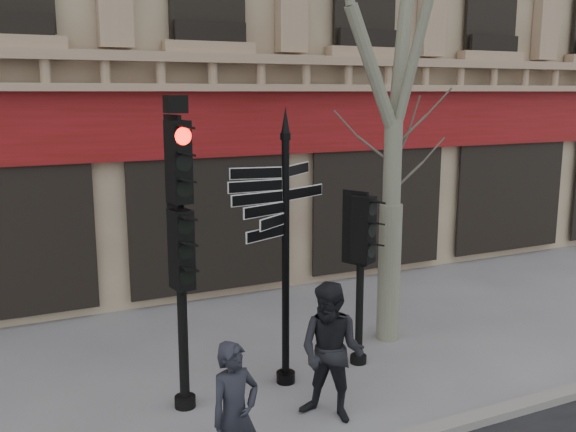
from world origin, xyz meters
name	(u,v)px	position (x,y,z in m)	size (l,w,h in m)	color
ground	(329,399)	(0.00, 0.00, 0.00)	(80.00, 80.00, 0.00)	slate
fingerpost	(286,202)	(-0.32, 0.76, 2.70)	(2.02, 2.02, 4.03)	black
traffic_signal_main	(179,217)	(-1.88, 0.67, 2.64)	(0.50, 0.39, 4.18)	black
traffic_signal_secondary	(361,248)	(1.02, 0.88, 1.88)	(0.54, 0.48, 2.69)	black
pedestrian_a	(235,416)	(-1.90, -1.30, 0.83)	(0.60, 0.40, 1.65)	black
pedestrian_b	(332,352)	(-0.24, -0.46, 0.92)	(0.90, 0.70, 1.84)	black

